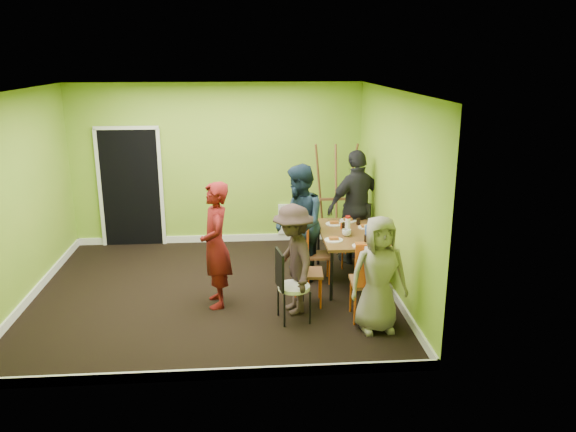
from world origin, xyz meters
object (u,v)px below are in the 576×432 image
Objects in this scene: person_left_near at (293,260)px; person_standing at (216,245)px; chair_front_end at (370,277)px; person_front_end at (379,274)px; person_back_end at (357,207)px; thermos at (348,226)px; orange_bottle at (342,226)px; dining_table at (351,236)px; chair_back_end at (357,222)px; chair_left_far at (314,250)px; blue_bottle at (368,233)px; easel at (335,197)px; chair_left_near at (302,266)px; chair_bentwood at (289,282)px.

person_standing is at bearing -120.56° from person_left_near.
person_front_end is (0.05, -0.22, 0.12)m from chair_front_end.
person_back_end is (1.17, 1.78, 0.19)m from person_left_near.
orange_bottle is (-0.05, 0.22, -0.07)m from thermos.
dining_table is 1.36m from person_left_near.
chair_back_end is 2.07m from chair_front_end.
person_front_end is at bearing -88.68° from dining_table.
person_back_end is at bearing 133.12° from person_left_near.
chair_left_far is 1.46m from chair_front_end.
easel is at bearing 95.48° from blue_bottle.
easel is at bearing 86.07° from person_front_end.
chair_back_end is at bearing 132.08° from person_left_near.
chair_back_end is 0.84m from easel.
thermos is (0.73, 0.71, 0.33)m from chair_left_near.
thermos is 1.30m from person_left_near.
orange_bottle is at bearing 131.37° from person_left_near.
chair_left_near is 1.18m from person_standing.
blue_bottle is at bearing 82.36° from chair_front_end.
chair_front_end is 0.26m from person_front_end.
easel reaches higher than orange_bottle.
dining_table is 0.89× the size of person_standing.
thermos is 0.39m from blue_bottle.
person_left_near is at bearing 161.94° from chair_front_end.
chair_bentwood is at bearing 35.21° from person_back_end.
chair_bentwood is (-1.02, -1.24, -0.18)m from dining_table.
chair_back_end reaches higher than chair_bentwood.
blue_bottle is at bearing -84.52° from easel.
thermos is 0.89m from person_back_end.
chair_front_end is 1.00m from chair_bentwood.
person_left_near is (-0.92, -2.47, -0.19)m from easel.
person_back_end is (0.78, 0.77, 0.43)m from chair_left_far.
chair_back_end is at bearing 60.69° from person_back_end.
dining_table is 0.74m from chair_back_end.
chair_back_end is 2.32m from chair_bentwood.
easel is at bearing -52.96° from chair_back_end.
chair_left_near is at bearing -109.34° from easel.
person_standing is at bearing -160.42° from dining_table.
orange_bottle is 1.75m from person_front_end.
chair_bentwood is at bearing 77.23° from chair_back_end.
person_standing is (-1.87, -0.65, -0.02)m from thermos.
person_back_end is (0.30, 0.83, 0.05)m from thermos.
person_front_end reaches higher than chair_bentwood.
dining_table is at bearing 50.37° from person_back_end.
person_front_end is at bearing 58.23° from person_standing.
person_back_end reaches higher than person_front_end.
chair_back_end is at bearing 85.88° from chair_front_end.
person_front_end is (0.05, -3.04, -0.19)m from easel.
person_standing is at bearing 151.17° from person_front_end.
blue_bottle is at bearing 106.22° from chair_back_end.
chair_left_near is 0.52× the size of easel.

